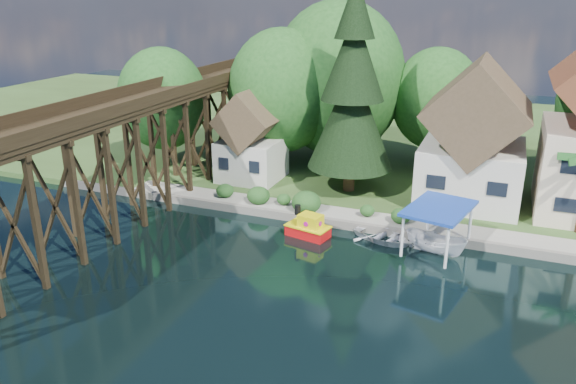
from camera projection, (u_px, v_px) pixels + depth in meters
name	position (u px, v px, depth m)	size (l,w,h in m)	color
ground	(318.00, 282.00, 32.89)	(140.00, 140.00, 0.00)	black
bank	(415.00, 140.00, 62.52)	(140.00, 52.00, 0.50)	#2E451B
seawall	(411.00, 235.00, 38.40)	(60.00, 0.40, 0.62)	slate
promenade	(444.00, 229.00, 38.77)	(50.00, 2.60, 0.06)	gray
trestle_bridge	(135.00, 146.00, 41.07)	(4.12, 44.18, 9.30)	black
house_left	(474.00, 142.00, 42.70)	(7.64, 8.64, 11.02)	beige
shed	(251.00, 142.00, 48.03)	(5.09, 5.40, 7.85)	beige
bg_trees	(409.00, 97.00, 48.62)	(49.90, 13.30, 10.57)	#382314
shrubs	(300.00, 200.00, 42.14)	(15.76, 2.47, 1.70)	#194519
conifer	(352.00, 92.00, 43.59)	(6.81, 6.81, 16.78)	#382314
tugboat	(309.00, 228.00, 38.71)	(3.25, 2.23, 2.16)	red
boat_white_a	(383.00, 235.00, 38.09)	(3.00, 4.21, 0.87)	white
boat_canopy	(437.00, 234.00, 35.93)	(4.52, 5.71, 3.26)	white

